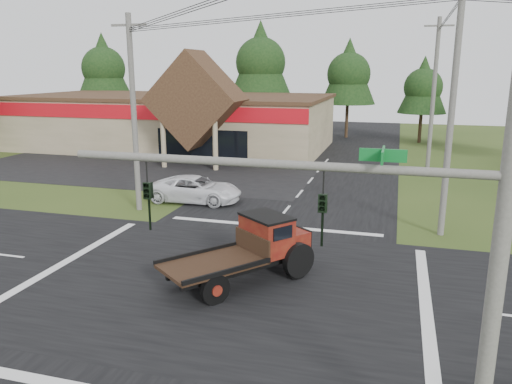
% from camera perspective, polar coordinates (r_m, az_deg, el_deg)
% --- Properties ---
extents(ground, '(120.00, 120.00, 0.00)m').
position_cam_1_polar(ground, '(18.80, -3.31, -10.27)').
color(ground, '#2D4017').
rests_on(ground, ground).
extents(road_ns, '(12.00, 120.00, 0.02)m').
position_cam_1_polar(road_ns, '(18.80, -3.31, -10.24)').
color(road_ns, black).
rests_on(road_ns, ground).
extents(road_ew, '(120.00, 12.00, 0.02)m').
position_cam_1_polar(road_ew, '(18.80, -3.31, -10.24)').
color(road_ew, black).
rests_on(road_ew, ground).
extents(parking_apron, '(28.00, 14.00, 0.02)m').
position_cam_1_polar(parking_apron, '(41.05, -13.16, 2.73)').
color(parking_apron, black).
rests_on(parking_apron, ground).
extents(cvs_building, '(30.40, 18.20, 9.19)m').
position_cam_1_polar(cvs_building, '(50.76, -9.26, 8.14)').
color(cvs_building, gray).
rests_on(cvs_building, ground).
extents(traffic_signal_mast, '(8.12, 0.24, 7.00)m').
position_cam_1_polar(traffic_signal_mast, '(9.27, 15.61, -7.21)').
color(traffic_signal_mast, '#595651').
rests_on(traffic_signal_mast, ground).
extents(utility_pole_nr, '(2.00, 0.30, 11.00)m').
position_cam_1_polar(utility_pole_nr, '(9.10, 26.74, -0.61)').
color(utility_pole_nr, '#595651').
rests_on(utility_pole_nr, ground).
extents(utility_pole_nw, '(2.00, 0.30, 10.50)m').
position_cam_1_polar(utility_pole_nw, '(27.90, -13.80, 8.75)').
color(utility_pole_nw, '#595651').
rests_on(utility_pole_nw, ground).
extents(utility_pole_ne, '(2.00, 0.30, 11.50)m').
position_cam_1_polar(utility_pole_ne, '(24.36, 21.47, 8.70)').
color(utility_pole_ne, '#595651').
rests_on(utility_pole_ne, ground).
extents(utility_pole_n, '(2.00, 0.30, 11.20)m').
position_cam_1_polar(utility_pole_n, '(38.30, 19.60, 10.17)').
color(utility_pole_n, '#595651').
rests_on(utility_pole_n, ground).
extents(tree_row_a, '(6.72, 6.72, 12.12)m').
position_cam_1_polar(tree_row_a, '(66.58, -17.06, 13.59)').
color(tree_row_a, '#332316').
rests_on(tree_row_a, ground).
extents(tree_row_b, '(5.60, 5.60, 10.10)m').
position_cam_1_polar(tree_row_b, '(63.62, -8.17, 12.84)').
color(tree_row_b, '#332316').
rests_on(tree_row_b, ground).
extents(tree_row_c, '(7.28, 7.28, 13.13)m').
position_cam_1_polar(tree_row_c, '(59.31, 0.53, 14.86)').
color(tree_row_c, '#332316').
rests_on(tree_row_c, ground).
extents(tree_row_d, '(6.16, 6.16, 11.11)m').
position_cam_1_polar(tree_row_d, '(58.47, 10.56, 13.33)').
color(tree_row_d, '#332316').
rests_on(tree_row_d, ground).
extents(tree_row_e, '(5.04, 5.04, 9.09)m').
position_cam_1_polar(tree_row_e, '(56.26, 18.58, 11.48)').
color(tree_row_e, '#332316').
rests_on(tree_row_e, ground).
extents(antique_flatbed_truck, '(5.36, 5.94, 2.43)m').
position_cam_1_polar(antique_flatbed_truck, '(18.32, -1.73, -6.80)').
color(antique_flatbed_truck, '#590C0D').
rests_on(antique_flatbed_truck, ground).
extents(white_pickup, '(5.53, 2.64, 1.52)m').
position_cam_1_polar(white_pickup, '(29.79, -6.95, 0.33)').
color(white_pickup, white).
rests_on(white_pickup, ground).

